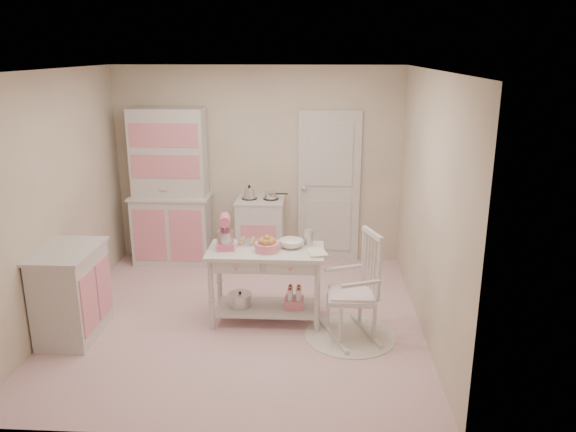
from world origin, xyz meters
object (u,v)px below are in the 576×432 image
(stove, at_px, (261,232))
(base_cabinet, at_px, (72,293))
(rocking_chair, at_px, (352,286))
(stand_mixer, at_px, (225,233))
(bread_basket, at_px, (267,247))
(hutch, at_px, (170,188))
(work_table, at_px, (266,285))

(stove, distance_m, base_cabinet, 2.64)
(rocking_chair, distance_m, stand_mixer, 1.41)
(stand_mixer, bearing_deg, bread_basket, -18.33)
(stand_mixer, bearing_deg, stove, 73.40)
(bread_basket, bearing_deg, base_cabinet, -168.61)
(hutch, bearing_deg, work_table, -49.18)
(stand_mixer, bearing_deg, work_table, -12.02)
(stove, xyz_separation_m, stand_mixer, (-0.20, -1.57, 0.51))
(stand_mixer, xyz_separation_m, bread_basket, (0.44, -0.07, -0.12))
(work_table, bearing_deg, base_cabinet, -167.05)
(work_table, bearing_deg, bread_basket, -68.20)
(work_table, bearing_deg, rocking_chair, -19.87)
(stove, bearing_deg, base_cabinet, -129.69)
(rocking_chair, xyz_separation_m, bread_basket, (-0.86, 0.27, 0.30))
(hutch, bearing_deg, stove, -2.39)
(stove, xyz_separation_m, bread_basket, (0.24, -1.64, 0.39))
(rocking_chair, relative_size, bread_basket, 4.40)
(hutch, height_order, base_cabinet, hutch)
(hutch, relative_size, stand_mixer, 6.12)
(base_cabinet, bearing_deg, bread_basket, 11.39)
(hutch, distance_m, stand_mixer, 1.91)
(hutch, bearing_deg, rocking_chair, -40.46)
(base_cabinet, relative_size, stand_mixer, 2.71)
(hutch, xyz_separation_m, stand_mixer, (1.00, -1.62, -0.07))
(base_cabinet, xyz_separation_m, bread_basket, (1.92, 0.39, 0.39))
(work_table, bearing_deg, stand_mixer, 177.27)
(stand_mixer, distance_m, bread_basket, 0.46)
(base_cabinet, bearing_deg, stove, 50.31)
(rocking_chair, bearing_deg, base_cabinet, 161.89)
(stove, relative_size, work_table, 0.77)
(rocking_chair, distance_m, work_table, 0.95)
(stove, height_order, base_cabinet, same)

